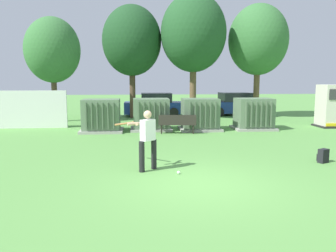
{
  "coord_description": "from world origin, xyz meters",
  "views": [
    {
      "loc": [
        -1.57,
        -8.22,
        2.64
      ],
      "look_at": [
        -0.51,
        3.5,
        1.0
      ],
      "focal_mm": 36.64,
      "sensor_mm": 36.0,
      "label": 1
    }
  ],
  "objects": [
    {
      "name": "parked_car_left_of_center",
      "position": [
        5.39,
        16.07,
        0.75
      ],
      "size": [
        4.33,
        2.19,
        1.62
      ],
      "color": "navy",
      "rests_on": "ground"
    },
    {
      "name": "ground_plane",
      "position": [
        0.0,
        0.0,
        0.0
      ],
      "size": [
        96.0,
        96.0,
        0.0
      ],
      "primitive_type": "plane",
      "color": "#5B9947"
    },
    {
      "name": "transformer_east",
      "position": [
        4.45,
        9.0,
        0.79
      ],
      "size": [
        2.1,
        1.7,
        1.62
      ],
      "color": "#9E9B93",
      "rests_on": "ground"
    },
    {
      "name": "tree_right",
      "position": [
        6.51,
        14.52,
        5.16
      ],
      "size": [
        3.94,
        3.94,
        7.53
      ],
      "color": "brown",
      "rests_on": "ground"
    },
    {
      "name": "batter",
      "position": [
        -1.32,
        1.48,
        0.98
      ],
      "size": [
        1.27,
        1.37,
        1.74
      ],
      "color": "black",
      "rests_on": "ground"
    },
    {
      "name": "backpack",
      "position": [
        4.25,
        1.85,
        0.21
      ],
      "size": [
        0.38,
        0.35,
        0.44
      ],
      "color": "black",
      "rests_on": "ground"
    },
    {
      "name": "transformer_west",
      "position": [
        -3.34,
        8.87,
        0.79
      ],
      "size": [
        2.1,
        1.7,
        1.62
      ],
      "color": "#9E9B93",
      "rests_on": "ground"
    },
    {
      "name": "tree_center_left",
      "position": [
        -1.87,
        14.9,
        5.07
      ],
      "size": [
        3.87,
        3.87,
        7.39
      ],
      "color": "#4C3828",
      "rests_on": "ground"
    },
    {
      "name": "transformer_mid_west",
      "position": [
        -0.87,
        9.21,
        0.79
      ],
      "size": [
        2.1,
        1.7,
        1.62
      ],
      "color": "#9E9B93",
      "rests_on": "ground"
    },
    {
      "name": "generator_enclosure",
      "position": [
        9.04,
        9.49,
        1.14
      ],
      "size": [
        1.6,
        1.4,
        2.3
      ],
      "color": "#262626",
      "rests_on": "ground"
    },
    {
      "name": "tree_center_right",
      "position": [
        2.06,
        13.96,
        5.48
      ],
      "size": [
        4.18,
        4.18,
        7.99
      ],
      "color": "brown",
      "rests_on": "ground"
    },
    {
      "name": "parked_car_leftmost",
      "position": [
        -0.33,
        15.93,
        0.75
      ],
      "size": [
        4.2,
        1.92,
        1.62
      ],
      "color": "navy",
      "rests_on": "ground"
    },
    {
      "name": "transformer_mid_east",
      "position": [
        1.63,
        8.98,
        0.79
      ],
      "size": [
        2.1,
        1.7,
        1.62
      ],
      "color": "#9E9B93",
      "rests_on": "ground"
    },
    {
      "name": "park_bench",
      "position": [
        0.34,
        7.92,
        0.54
      ],
      "size": [
        1.83,
        0.59,
        0.92
      ],
      "color": "#2D2823",
      "rests_on": "ground"
    },
    {
      "name": "tree_left",
      "position": [
        -6.57,
        13.19,
        4.3
      ],
      "size": [
        3.28,
        3.28,
        6.26
      ],
      "color": "brown",
      "rests_on": "ground"
    },
    {
      "name": "fence_panel",
      "position": [
        -7.73,
        10.5,
        1.0
      ],
      "size": [
        4.8,
        0.12,
        2.0
      ],
      "primitive_type": "cube",
      "color": "white",
      "rests_on": "ground"
    },
    {
      "name": "sports_ball",
      "position": [
        -0.45,
        0.96,
        0.04
      ],
      "size": [
        0.09,
        0.09,
        0.09
      ],
      "primitive_type": "sphere",
      "color": "white",
      "rests_on": "ground"
    }
  ]
}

